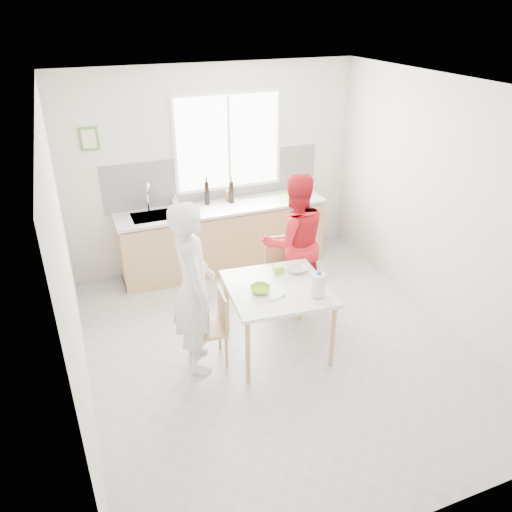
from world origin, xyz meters
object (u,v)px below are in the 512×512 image
(person_white, at_px, (194,288))
(person_red, at_px, (294,242))
(dining_table, at_px, (278,293))
(bowl_green, at_px, (260,289))
(wine_bottle_b, at_px, (231,192))
(bowl_white, at_px, (297,269))
(chair_far, at_px, (283,270))
(wine_bottle_a, at_px, (207,193))
(chair_left, at_px, (213,324))
(milk_jug, at_px, (319,284))

(person_white, height_order, person_red, person_white)
(dining_table, xyz_separation_m, bowl_green, (-0.20, -0.03, 0.11))
(wine_bottle_b, bearing_deg, bowl_white, -86.67)
(chair_far, xyz_separation_m, wine_bottle_a, (-0.53, 1.34, 0.59))
(bowl_white, relative_size, wine_bottle_a, 0.70)
(person_red, relative_size, wine_bottle_a, 5.24)
(chair_far, height_order, person_white, person_white)
(bowl_white, bearing_deg, person_white, -173.03)
(chair_left, height_order, person_red, person_red)
(person_red, relative_size, bowl_white, 7.44)
(person_red, bearing_deg, dining_table, 59.74)
(bowl_green, xyz_separation_m, wine_bottle_b, (0.42, 2.09, 0.26))
(chair_far, relative_size, person_red, 0.53)
(wine_bottle_a, xyz_separation_m, wine_bottle_b, (0.32, -0.06, -0.01))
(bowl_green, xyz_separation_m, milk_jug, (0.50, -0.28, 0.10))
(bowl_white, distance_m, wine_bottle_a, 1.96)
(chair_far, height_order, person_red, person_red)
(dining_table, xyz_separation_m, wine_bottle_a, (-0.11, 2.12, 0.39))
(dining_table, relative_size, wine_bottle_a, 3.41)
(milk_jug, bearing_deg, chair_far, 88.63)
(bowl_green, xyz_separation_m, wine_bottle_a, (0.09, 2.15, 0.27))
(chair_far, relative_size, wine_bottle_a, 2.76)
(milk_jug, bearing_deg, dining_table, 139.19)
(dining_table, bearing_deg, bowl_white, 34.61)
(chair_far, relative_size, person_white, 0.49)
(dining_table, height_order, bowl_white, bowl_white)
(person_white, xyz_separation_m, bowl_white, (1.18, 0.14, -0.10))
(chair_far, height_order, wine_bottle_b, wine_bottle_b)
(milk_jug, bearing_deg, bowl_green, 156.33)
(person_white, bearing_deg, chair_left, -90.00)
(person_white, xyz_separation_m, wine_bottle_a, (0.75, 2.04, 0.18))
(chair_left, bearing_deg, bowl_white, 104.19)
(milk_jug, xyz_separation_m, wine_bottle_b, (-0.08, 2.37, 0.16))
(dining_table, relative_size, bowl_green, 5.35)
(bowl_white, height_order, wine_bottle_a, wine_bottle_a)
(chair_left, xyz_separation_m, person_red, (1.23, 0.70, 0.40))
(person_white, xyz_separation_m, milk_jug, (1.15, -0.39, 0.01))
(person_red, xyz_separation_m, bowl_green, (-0.75, -0.80, -0.03))
(wine_bottle_b, bearing_deg, dining_table, -95.96)
(chair_left, height_order, bowl_white, bowl_white)
(dining_table, bearing_deg, bowl_green, -171.16)
(person_white, bearing_deg, bowl_green, -94.34)
(dining_table, relative_size, person_red, 0.65)
(bowl_white, xyz_separation_m, wine_bottle_a, (-0.43, 1.90, 0.28))
(chair_left, height_order, milk_jug, milk_jug)
(dining_table, relative_size, bowl_white, 4.84)
(chair_far, bearing_deg, chair_left, -141.83)
(person_red, xyz_separation_m, bowl_white, (-0.22, -0.54, -0.04))
(person_white, height_order, wine_bottle_b, person_white)
(milk_jug, relative_size, wine_bottle_a, 0.79)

